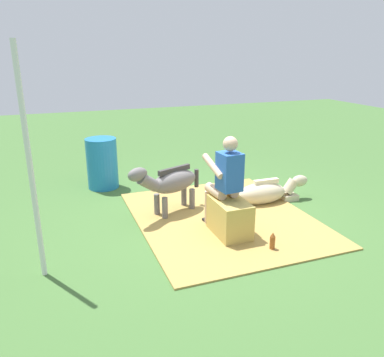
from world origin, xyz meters
The scene contains 9 objects.
ground_plane centered at (0.00, 0.00, 0.00)m, with size 24.00×24.00×0.00m, color #426B33.
hay_patch centered at (-0.18, -0.15, 0.01)m, with size 3.08×2.58×0.02m, color #AD8C47.
hay_bale centered at (-0.72, 0.01, 0.26)m, with size 0.67×0.42×0.52m, color tan.
person_seated centered at (-0.55, 0.02, 0.78)m, with size 0.68×0.45×1.40m.
pony_standing centered at (0.28, 0.56, 0.52)m, with size 0.69×1.28×0.88m.
pony_lying centered at (0.16, -1.11, 0.19)m, with size 0.41×1.33×0.42m.
soda_bottle centered at (-1.31, -0.32, 0.12)m, with size 0.07×0.07×0.26m.
water_barrel centered at (1.93, 1.36, 0.47)m, with size 0.56×0.56×0.94m, color #1E72B2.
tent_pole_left centered at (-0.88, 2.45, 1.29)m, with size 0.06×0.06×2.58m, color silver.
Camera 1 is at (-5.14, 2.21, 2.46)m, focal length 36.25 mm.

